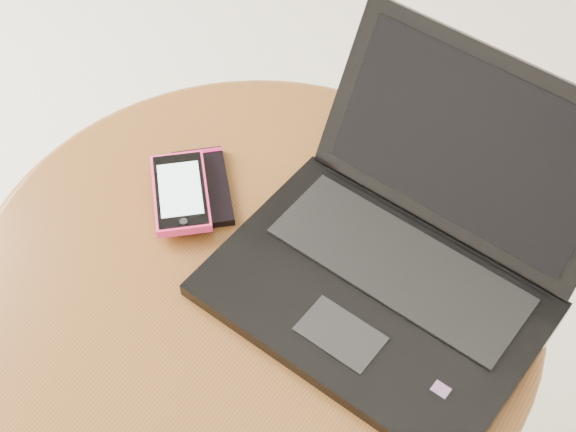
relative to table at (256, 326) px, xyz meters
The scene contains 4 objects.
table is the anchor object (origin of this frame).
laptop 0.22m from the table, 33.02° to the left, with size 0.37×0.37×0.21m.
phone_black 0.18m from the table, 150.58° to the left, with size 0.13×0.13×0.01m.
phone_pink 0.19m from the table, 163.09° to the left, with size 0.13×0.13×0.01m.
Camera 1 is at (0.24, -0.54, 1.30)m, focal length 53.70 mm.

